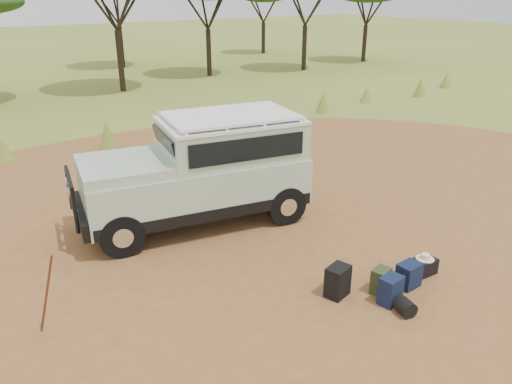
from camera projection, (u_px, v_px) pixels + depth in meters
ground at (272, 260)px, 9.47m from camera, size 140.00×140.00×0.00m
dirt_clearing at (272, 260)px, 9.47m from camera, size 23.00×23.00×0.01m
grass_fringe at (112, 136)px, 15.94m from camera, size 36.60×1.60×0.90m
safari_vehicle at (202, 173)px, 10.65m from camera, size 5.08×2.78×2.35m
walking_staff at (47, 295)px, 7.19m from camera, size 0.32×0.38×1.38m
backpack_black at (338, 281)px, 8.29m from camera, size 0.46×0.39×0.55m
backpack_navy at (391, 290)px, 8.09m from camera, size 0.41×0.31×0.49m
backpack_olive at (381, 281)px, 8.39m from camera, size 0.37×0.31×0.45m
duffel_navy at (409, 275)px, 8.56m from camera, size 0.41×0.32×0.44m
hard_case at (424, 266)px, 8.97m from camera, size 0.44×0.33×0.30m
stuff_sack at (406, 307)px, 7.84m from camera, size 0.33×0.33×0.27m
safari_hat at (425, 257)px, 8.90m from camera, size 0.32×0.32×0.09m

